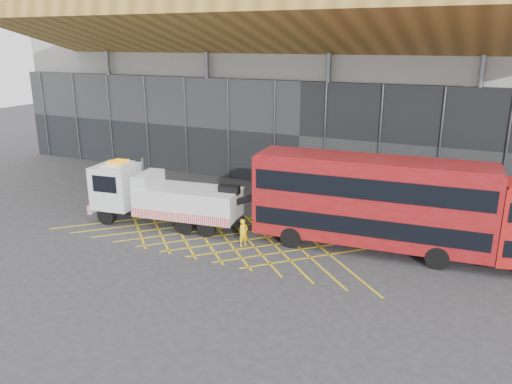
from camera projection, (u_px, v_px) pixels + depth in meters
The scene contains 6 objects.
ground_plane at pixel (200, 231), 29.62m from camera, with size 120.00×120.00×0.00m, color #2C2C2F.
road_markings at pixel (223, 235), 28.96m from camera, with size 19.96×7.16×0.01m.
construction_building at pixel (329, 64), 42.16m from camera, with size 55.00×23.97×18.00m.
recovery_truck at pixel (160, 196), 30.25m from camera, with size 11.09×3.74×3.84m.
bus_towed at pixel (370, 200), 26.30m from camera, with size 12.54×3.80×5.03m.
worker at pixel (243, 233), 27.26m from camera, with size 0.56×0.37×1.54m, color yellow.
Camera 1 is at (14.79, -23.62, 10.83)m, focal length 35.00 mm.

